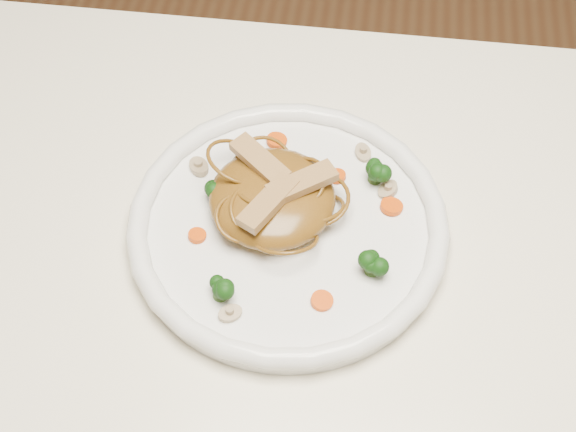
# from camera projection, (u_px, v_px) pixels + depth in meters

# --- Properties ---
(table) EXTENTS (1.20, 0.80, 0.75)m
(table) POSITION_uv_depth(u_px,v_px,m) (358.00, 384.00, 0.79)
(table) COLOR #EFE3CA
(table) RESTS_ON ground
(plate) EXTENTS (0.39, 0.39, 0.02)m
(plate) POSITION_uv_depth(u_px,v_px,m) (288.00, 230.00, 0.77)
(plate) COLOR white
(plate) RESTS_ON table
(noodle_mound) EXTENTS (0.14, 0.14, 0.04)m
(noodle_mound) POSITION_uv_depth(u_px,v_px,m) (272.00, 198.00, 0.76)
(noodle_mound) COLOR brown
(noodle_mound) RESTS_ON plate
(chicken_a) EXTENTS (0.07, 0.06, 0.01)m
(chicken_a) POSITION_uv_depth(u_px,v_px,m) (302.00, 183.00, 0.74)
(chicken_a) COLOR tan
(chicken_a) RESTS_ON noodle_mound
(chicken_b) EXTENTS (0.06, 0.06, 0.01)m
(chicken_b) POSITION_uv_depth(u_px,v_px,m) (260.00, 161.00, 0.76)
(chicken_b) COLOR tan
(chicken_b) RESTS_ON noodle_mound
(chicken_c) EXTENTS (0.05, 0.07, 0.01)m
(chicken_c) POSITION_uv_depth(u_px,v_px,m) (268.00, 202.00, 0.73)
(chicken_c) COLOR tan
(chicken_c) RESTS_ON noodle_mound
(broccoli_0) EXTENTS (0.03, 0.03, 0.03)m
(broccoli_0) POSITION_uv_depth(u_px,v_px,m) (376.00, 169.00, 0.78)
(broccoli_0) COLOR #103E0C
(broccoli_0) RESTS_ON plate
(broccoli_1) EXTENTS (0.03, 0.03, 0.03)m
(broccoli_1) POSITION_uv_depth(u_px,v_px,m) (220.00, 187.00, 0.77)
(broccoli_1) COLOR #103E0C
(broccoli_1) RESTS_ON plate
(broccoli_2) EXTENTS (0.03, 0.03, 0.03)m
(broccoli_2) POSITION_uv_depth(u_px,v_px,m) (220.00, 288.00, 0.71)
(broccoli_2) COLOR #103E0C
(broccoli_2) RESTS_ON plate
(broccoli_3) EXTENTS (0.03, 0.03, 0.03)m
(broccoli_3) POSITION_uv_depth(u_px,v_px,m) (373.00, 261.00, 0.72)
(broccoli_3) COLOR #103E0C
(broccoli_3) RESTS_ON plate
(carrot_0) EXTENTS (0.02, 0.02, 0.00)m
(carrot_0) POSITION_uv_depth(u_px,v_px,m) (337.00, 176.00, 0.80)
(carrot_0) COLOR #E35608
(carrot_0) RESTS_ON plate
(carrot_1) EXTENTS (0.02, 0.02, 0.00)m
(carrot_1) POSITION_uv_depth(u_px,v_px,m) (197.00, 235.00, 0.75)
(carrot_1) COLOR #E35608
(carrot_1) RESTS_ON plate
(carrot_2) EXTENTS (0.03, 0.03, 0.00)m
(carrot_2) POSITION_uv_depth(u_px,v_px,m) (392.00, 206.00, 0.77)
(carrot_2) COLOR #E35608
(carrot_2) RESTS_ON plate
(carrot_3) EXTENTS (0.02, 0.02, 0.00)m
(carrot_3) POSITION_uv_depth(u_px,v_px,m) (277.00, 141.00, 0.82)
(carrot_3) COLOR #E35608
(carrot_3) RESTS_ON plate
(carrot_4) EXTENTS (0.02, 0.02, 0.00)m
(carrot_4) POSITION_uv_depth(u_px,v_px,m) (322.00, 301.00, 0.71)
(carrot_4) COLOR #E35608
(carrot_4) RESTS_ON plate
(mushroom_0) EXTENTS (0.03, 0.03, 0.01)m
(mushroom_0) POSITION_uv_depth(u_px,v_px,m) (230.00, 314.00, 0.70)
(mushroom_0) COLOR tan
(mushroom_0) RESTS_ON plate
(mushroom_1) EXTENTS (0.03, 0.03, 0.01)m
(mushroom_1) POSITION_uv_depth(u_px,v_px,m) (388.00, 190.00, 0.79)
(mushroom_1) COLOR tan
(mushroom_1) RESTS_ON plate
(mushroom_2) EXTENTS (0.04, 0.04, 0.01)m
(mushroom_2) POSITION_uv_depth(u_px,v_px,m) (199.00, 167.00, 0.80)
(mushroom_2) COLOR tan
(mushroom_2) RESTS_ON plate
(mushroom_3) EXTENTS (0.03, 0.03, 0.01)m
(mushroom_3) POSITION_uv_depth(u_px,v_px,m) (363.00, 153.00, 0.81)
(mushroom_3) COLOR tan
(mushroom_3) RESTS_ON plate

